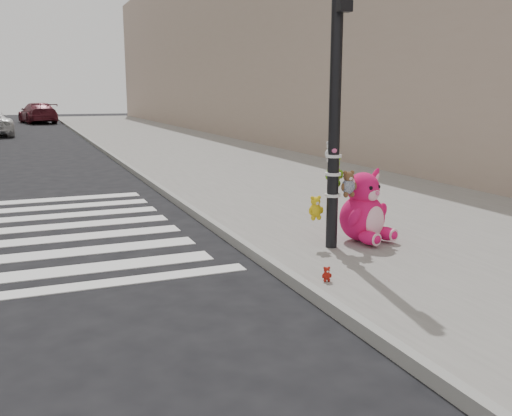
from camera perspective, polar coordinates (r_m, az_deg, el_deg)
name	(u,v)px	position (r m, az deg, el deg)	size (l,w,h in m)	color
ground	(189,333)	(5.71, -6.74, -12.34)	(120.00, 120.00, 0.00)	black
sidewalk_near	(263,171)	(16.49, 0.66, 3.72)	(7.00, 80.00, 0.14)	slate
curb_edge	(143,178)	(15.49, -11.20, 3.00)	(0.12, 80.00, 0.15)	gray
bld_near	(288,33)	(27.85, 3.22, 17.04)	(5.00, 60.00, 10.00)	tan
signal_pole	(335,128)	(7.95, 7.88, 7.89)	(0.67, 0.50, 4.00)	black
pink_bunny	(364,212)	(8.51, 10.76, -0.35)	(0.86, 0.95, 1.09)	#E4135F
red_teddy	(327,274)	(6.71, 7.08, -6.57)	(0.12, 0.08, 0.18)	#A01910
car_maroon_near	(38,113)	(46.66, -20.99, 8.86)	(2.14, 5.27, 1.53)	maroon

